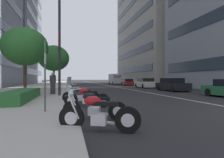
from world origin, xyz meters
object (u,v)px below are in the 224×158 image
(street_lamp_with_banners, at_px, (64,21))
(motorcycle_second_in_row, at_px, (86,98))
(motorcycle_mid_row, at_px, (98,115))
(car_approaching_light, at_px, (172,85))
(motorcycle_under_tarp, at_px, (80,96))
(car_lead_in_lane, at_px, (128,82))
(street_tree_by_lamp_post, at_px, (54,58))
(street_tree_far_plaza, at_px, (25,47))
(parking_sign_by_curb, at_px, (45,67))
(delivery_van_ahead, at_px, (115,79))
(pedestrian_on_plaza, at_px, (53,83))
(car_mid_block_traffic, at_px, (145,83))

(street_lamp_with_banners, bearing_deg, motorcycle_second_in_row, -167.14)
(motorcycle_mid_row, relative_size, car_approaching_light, 0.47)
(motorcycle_under_tarp, xyz_separation_m, car_lead_in_lane, (24.25, -10.71, 0.19))
(car_lead_in_lane, bearing_deg, street_tree_by_lamp_post, 130.64)
(street_tree_far_plaza, xyz_separation_m, street_tree_by_lamp_post, (8.35, -1.58, 0.02))
(motorcycle_mid_row, xyz_separation_m, parking_sign_by_curb, (2.51, 1.59, 1.39))
(motorcycle_second_in_row, xyz_separation_m, parking_sign_by_curb, (-1.69, 1.68, 1.40))
(car_lead_in_lane, height_order, street_lamp_with_banners, street_lamp_with_banners)
(delivery_van_ahead, height_order, parking_sign_by_curb, parking_sign_by_curb)
(motorcycle_mid_row, distance_m, street_tree_by_lamp_post, 19.98)
(car_lead_in_lane, bearing_deg, car_approaching_light, -178.02)
(parking_sign_by_curb, bearing_deg, street_tree_far_plaza, 16.33)
(delivery_van_ahead, distance_m, street_tree_by_lamp_post, 23.86)
(street_lamp_with_banners, bearing_deg, street_tree_far_plaza, 58.25)
(motorcycle_second_in_row, height_order, motorcycle_under_tarp, motorcycle_under_tarp)
(motorcycle_second_in_row, relative_size, street_tree_far_plaza, 0.41)
(car_approaching_light, distance_m, pedestrian_on_plaza, 12.78)
(street_lamp_with_banners, bearing_deg, car_approaching_light, -69.49)
(street_lamp_with_banners, bearing_deg, parking_sign_by_curb, 175.50)
(motorcycle_mid_row, relative_size, motorcycle_under_tarp, 1.00)
(motorcycle_mid_row, distance_m, parking_sign_by_curb, 3.28)
(car_lead_in_lane, relative_size, street_tree_far_plaza, 0.80)
(car_mid_block_traffic, height_order, delivery_van_ahead, delivery_van_ahead)
(delivery_van_ahead, relative_size, pedestrian_on_plaza, 3.24)
(parking_sign_by_curb, distance_m, street_tree_by_lamp_post, 17.15)
(motorcycle_under_tarp, distance_m, pedestrian_on_plaza, 5.29)
(street_lamp_with_banners, xyz_separation_m, pedestrian_on_plaza, (1.24, 0.89, -4.58))
(motorcycle_second_in_row, bearing_deg, car_approaching_light, -121.33)
(motorcycle_second_in_row, relative_size, pedestrian_on_plaza, 1.24)
(motorcycle_under_tarp, bearing_deg, street_tree_far_plaza, -28.51)
(street_lamp_with_banners, relative_size, street_tree_by_lamp_post, 1.74)
(motorcycle_under_tarp, bearing_deg, car_approaching_light, -117.07)
(street_tree_far_plaza, bearing_deg, parking_sign_by_curb, -163.67)
(delivery_van_ahead, bearing_deg, motorcycle_mid_row, 165.43)
(parking_sign_by_curb, xyz_separation_m, street_tree_by_lamp_post, (16.99, 0.95, 2.12))
(car_mid_block_traffic, bearing_deg, car_approaching_light, -178.10)
(street_tree_far_plaza, bearing_deg, car_approaching_light, -80.61)
(motorcycle_mid_row, relative_size, pedestrian_on_plaza, 1.18)
(motorcycle_second_in_row, height_order, delivery_van_ahead, delivery_van_ahead)
(motorcycle_second_in_row, bearing_deg, street_tree_far_plaza, -42.16)
(parking_sign_by_curb, xyz_separation_m, street_lamp_with_banners, (6.74, -0.53, 3.79))
(motorcycle_second_in_row, xyz_separation_m, car_mid_block_traffic, (16.69, -10.32, 0.26))
(car_approaching_light, relative_size, delivery_van_ahead, 0.77)
(car_approaching_light, xyz_separation_m, pedestrian_on_plaza, (-3.07, 12.40, 0.36))
(motorcycle_second_in_row, distance_m, car_mid_block_traffic, 19.63)
(motorcycle_under_tarp, relative_size, parking_sign_by_curb, 0.77)
(motorcycle_second_in_row, distance_m, car_lead_in_lane, 27.68)
(motorcycle_second_in_row, xyz_separation_m, motorcycle_under_tarp, (1.36, 0.20, 0.02))
(parking_sign_by_curb, bearing_deg, car_mid_block_traffic, -33.14)
(car_approaching_light, bearing_deg, street_tree_by_lamp_post, 62.95)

